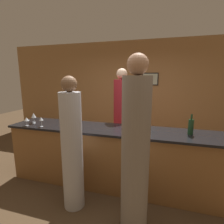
% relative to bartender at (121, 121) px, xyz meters
% --- Properties ---
extents(ground_plane, '(14.00, 14.00, 0.00)m').
position_rel_bartender_xyz_m(ground_plane, '(0.00, -0.78, -0.93)').
color(ground_plane, '#4C3823').
extents(back_wall, '(8.00, 0.08, 2.80)m').
position_rel_bartender_xyz_m(back_wall, '(0.00, 1.65, 0.48)').
color(back_wall, '#A37547').
rests_on(back_wall, ground_plane).
extents(bar_counter, '(3.45, 0.67, 0.98)m').
position_rel_bartender_xyz_m(bar_counter, '(0.00, -0.78, -0.43)').
color(bar_counter, brown).
rests_on(bar_counter, ground_plane).
extents(bartender, '(0.32, 0.32, 1.96)m').
position_rel_bartender_xyz_m(bartender, '(0.00, 0.00, 0.00)').
color(bartender, maroon).
rests_on(bartender, ground_plane).
extents(guest_0, '(0.32, 0.32, 2.03)m').
position_rel_bartender_xyz_m(guest_0, '(0.53, -1.53, 0.04)').
color(guest_0, gray).
rests_on(guest_0, ground_plane).
extents(guest_1, '(0.28, 0.28, 1.81)m').
position_rel_bartender_xyz_m(guest_1, '(-0.34, -1.41, -0.07)').
color(guest_1, '#B2B2B7').
rests_on(guest_1, ground_plane).
extents(wine_bottle_0, '(0.08, 0.08, 0.30)m').
position_rel_bartender_xyz_m(wine_bottle_0, '(1.19, -0.74, 0.17)').
color(wine_bottle_0, '#19381E').
rests_on(wine_bottle_0, bar_counter).
extents(wine_glass_0, '(0.06, 0.06, 0.16)m').
position_rel_bartender_xyz_m(wine_glass_0, '(0.55, -0.85, 0.18)').
color(wine_glass_0, silver).
rests_on(wine_glass_0, bar_counter).
extents(wine_glass_1, '(0.06, 0.06, 0.15)m').
position_rel_bartender_xyz_m(wine_glass_1, '(-0.42, -1.05, 0.17)').
color(wine_glass_1, silver).
rests_on(wine_glass_1, bar_counter).
extents(wine_glass_2, '(0.08, 0.08, 0.14)m').
position_rel_bartender_xyz_m(wine_glass_2, '(-1.40, -1.03, 0.17)').
color(wine_glass_2, silver).
rests_on(wine_glass_2, bar_counter).
extents(wine_glass_3, '(0.08, 0.08, 0.18)m').
position_rel_bartender_xyz_m(wine_glass_3, '(-1.40, -0.85, 0.20)').
color(wine_glass_3, silver).
rests_on(wine_glass_3, bar_counter).
extents(wine_glass_4, '(0.07, 0.07, 0.16)m').
position_rel_bartender_xyz_m(wine_glass_4, '(-1.13, -1.00, 0.18)').
color(wine_glass_4, silver).
rests_on(wine_glass_4, bar_counter).
extents(wine_glass_5, '(0.07, 0.07, 0.16)m').
position_rel_bartender_xyz_m(wine_glass_5, '(-1.46, -0.79, 0.18)').
color(wine_glass_5, silver).
rests_on(wine_glass_5, bar_counter).
extents(wine_glass_6, '(0.07, 0.07, 0.16)m').
position_rel_bartender_xyz_m(wine_glass_6, '(0.54, -1.00, 0.18)').
color(wine_glass_6, silver).
rests_on(wine_glass_6, bar_counter).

